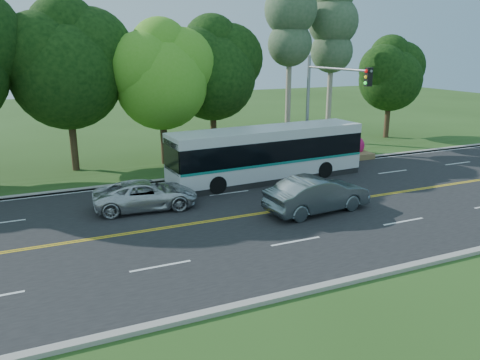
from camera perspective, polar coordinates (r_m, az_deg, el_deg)
name	(u,v)px	position (r m, az deg, el deg)	size (l,w,h in m)	color
ground	(267,213)	(22.02, 3.36, -3.99)	(120.00, 120.00, 0.00)	#294A18
road	(267,212)	(22.02, 3.36, -3.97)	(60.00, 14.00, 0.02)	black
curb_north	(214,175)	(28.26, -3.20, 0.67)	(60.00, 0.30, 0.15)	#A29C93
curb_south	(364,277)	(16.48, 14.89, -11.39)	(60.00, 0.30, 0.15)	#A29C93
grass_verge	(204,168)	(29.95, -4.44, 1.47)	(60.00, 4.00, 0.10)	#294A18
lane_markings	(266,212)	(21.98, 3.14, -3.97)	(57.60, 13.82, 0.00)	gold
tree_row	(106,60)	(30.87, -16.07, 13.89)	(44.70, 9.10, 13.84)	#301E15
bougainvillea_hedge	(308,151)	(32.08, 8.27, 3.55)	(9.50, 2.25, 1.50)	#A60D4B
traffic_signal	(325,96)	(28.82, 10.30, 10.04)	(0.42, 6.10, 7.00)	gray
transit_bus	(267,154)	(27.00, 3.34, 3.12)	(11.78, 3.29, 3.05)	silver
sedan	(317,194)	(22.14, 9.39, -1.73)	(1.77, 5.09, 1.68)	#546266
suv	(146,195)	(22.76, -11.39, -1.76)	(2.26, 4.90, 1.36)	silver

